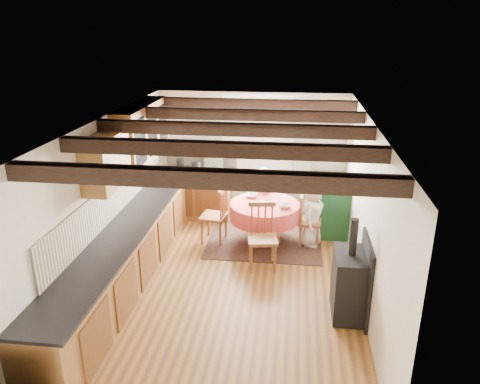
# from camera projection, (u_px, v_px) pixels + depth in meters

# --- Properties ---
(floor) EXTENTS (3.60, 5.50, 0.00)m
(floor) POSITION_uv_depth(u_px,v_px,m) (233.00, 284.00, 6.71)
(floor) COLOR #A26C24
(floor) RESTS_ON ground
(ceiling) EXTENTS (3.60, 5.50, 0.00)m
(ceiling) POSITION_uv_depth(u_px,v_px,m) (232.00, 122.00, 5.88)
(ceiling) COLOR white
(ceiling) RESTS_ON ground
(wall_back) EXTENTS (3.60, 0.00, 2.40)m
(wall_back) POSITION_uv_depth(u_px,v_px,m) (252.00, 155.00, 8.86)
(wall_back) COLOR silver
(wall_back) RESTS_ON ground
(wall_front) EXTENTS (3.60, 0.00, 2.40)m
(wall_front) POSITION_uv_depth(u_px,v_px,m) (186.00, 336.00, 3.74)
(wall_front) COLOR silver
(wall_front) RESTS_ON ground
(wall_left) EXTENTS (0.00, 5.50, 2.40)m
(wall_left) POSITION_uv_depth(u_px,v_px,m) (107.00, 203.00, 6.50)
(wall_left) COLOR silver
(wall_left) RESTS_ON ground
(wall_right) EXTENTS (0.00, 5.50, 2.40)m
(wall_right) POSITION_uv_depth(u_px,v_px,m) (367.00, 215.00, 6.09)
(wall_right) COLOR silver
(wall_right) RESTS_ON ground
(beam_a) EXTENTS (3.60, 0.16, 0.16)m
(beam_a) POSITION_uv_depth(u_px,v_px,m) (201.00, 178.00, 4.05)
(beam_a) COLOR #34221A
(beam_a) RESTS_ON ceiling
(beam_b) EXTENTS (3.60, 0.16, 0.16)m
(beam_b) POSITION_uv_depth(u_px,v_px,m) (220.00, 149.00, 4.98)
(beam_b) COLOR #34221A
(beam_b) RESTS_ON ceiling
(beam_c) EXTENTS (3.60, 0.16, 0.16)m
(beam_c) POSITION_uv_depth(u_px,v_px,m) (232.00, 129.00, 5.91)
(beam_c) COLOR #34221A
(beam_c) RESTS_ON ceiling
(beam_d) EXTENTS (3.60, 0.16, 0.16)m
(beam_d) POSITION_uv_depth(u_px,v_px,m) (242.00, 115.00, 6.84)
(beam_d) COLOR #34221A
(beam_d) RESTS_ON ceiling
(beam_e) EXTENTS (3.60, 0.16, 0.16)m
(beam_e) POSITION_uv_depth(u_px,v_px,m) (249.00, 104.00, 7.77)
(beam_e) COLOR #34221A
(beam_e) RESTS_ON ceiling
(splash_left) EXTENTS (0.02, 4.50, 0.55)m
(splash_left) POSITION_uv_depth(u_px,v_px,m) (117.00, 195.00, 6.78)
(splash_left) COLOR beige
(splash_left) RESTS_ON wall_left
(splash_back) EXTENTS (1.40, 0.02, 0.55)m
(splash_back) POSITION_uv_depth(u_px,v_px,m) (201.00, 153.00, 8.95)
(splash_back) COLOR beige
(splash_back) RESTS_ON wall_back
(base_cabinet_left) EXTENTS (0.60, 5.30, 0.88)m
(base_cabinet_left) POSITION_uv_depth(u_px,v_px,m) (132.00, 252.00, 6.73)
(base_cabinet_left) COLOR brown
(base_cabinet_left) RESTS_ON floor
(base_cabinet_back) EXTENTS (1.30, 0.60, 0.88)m
(base_cabinet_back) POSITION_uv_depth(u_px,v_px,m) (197.00, 195.00, 8.96)
(base_cabinet_back) COLOR brown
(base_cabinet_back) RESTS_ON floor
(worktop_left) EXTENTS (0.64, 5.30, 0.04)m
(worktop_left) POSITION_uv_depth(u_px,v_px,m) (131.00, 223.00, 6.57)
(worktop_left) COLOR black
(worktop_left) RESTS_ON base_cabinet_left
(worktop_back) EXTENTS (1.30, 0.64, 0.04)m
(worktop_back) POSITION_uv_depth(u_px,v_px,m) (196.00, 173.00, 8.78)
(worktop_back) COLOR black
(worktop_back) RESTS_ON base_cabinet_back
(wall_cabinet_glass) EXTENTS (0.34, 1.80, 0.90)m
(wall_cabinet_glass) POSITION_uv_depth(u_px,v_px,m) (142.00, 132.00, 7.34)
(wall_cabinet_glass) COLOR brown
(wall_cabinet_glass) RESTS_ON wall_left
(wall_cabinet_solid) EXTENTS (0.34, 0.90, 0.70)m
(wall_cabinet_solid) POSITION_uv_depth(u_px,v_px,m) (106.00, 162.00, 5.96)
(wall_cabinet_solid) COLOR brown
(wall_cabinet_solid) RESTS_ON wall_left
(window_frame) EXTENTS (1.34, 0.03, 1.54)m
(window_frame) POSITION_uv_depth(u_px,v_px,m) (258.00, 135.00, 8.69)
(window_frame) COLOR white
(window_frame) RESTS_ON wall_back
(window_pane) EXTENTS (1.20, 0.01, 1.40)m
(window_pane) POSITION_uv_depth(u_px,v_px,m) (258.00, 135.00, 8.70)
(window_pane) COLOR white
(window_pane) RESTS_ON wall_back
(curtain_left) EXTENTS (0.35, 0.10, 2.10)m
(curtain_left) POSITION_uv_depth(u_px,v_px,m) (213.00, 160.00, 8.88)
(curtain_left) COLOR #B6C1B2
(curtain_left) RESTS_ON wall_back
(curtain_right) EXTENTS (0.35, 0.10, 2.10)m
(curtain_right) POSITION_uv_depth(u_px,v_px,m) (302.00, 163.00, 8.69)
(curtain_right) COLOR #B6C1B2
(curtain_right) RESTS_ON wall_back
(curtain_rod) EXTENTS (2.00, 0.03, 0.03)m
(curtain_rod) POSITION_uv_depth(u_px,v_px,m) (258.00, 104.00, 8.40)
(curtain_rod) COLOR black
(curtain_rod) RESTS_ON wall_back
(wall_picture) EXTENTS (0.04, 0.50, 0.60)m
(wall_picture) POSITION_uv_depth(u_px,v_px,m) (350.00, 138.00, 8.06)
(wall_picture) COLOR gold
(wall_picture) RESTS_ON wall_right
(wall_plate) EXTENTS (0.30, 0.02, 0.30)m
(wall_plate) POSITION_uv_depth(u_px,v_px,m) (309.00, 131.00, 8.53)
(wall_plate) COLOR silver
(wall_plate) RESTS_ON wall_back
(rug) EXTENTS (1.96, 1.53, 0.01)m
(rug) POSITION_uv_depth(u_px,v_px,m) (264.00, 241.00, 8.02)
(rug) COLOR black
(rug) RESTS_ON floor
(dining_table) EXTENTS (1.19, 1.19, 0.72)m
(dining_table) POSITION_uv_depth(u_px,v_px,m) (264.00, 223.00, 7.90)
(dining_table) COLOR #C1514E
(dining_table) RESTS_ON floor
(chair_near) EXTENTS (0.51, 0.53, 1.03)m
(chair_near) POSITION_uv_depth(u_px,v_px,m) (263.00, 237.00, 7.02)
(chair_near) COLOR brown
(chair_near) RESTS_ON floor
(chair_left) EXTENTS (0.50, 0.49, 1.00)m
(chair_left) POSITION_uv_depth(u_px,v_px,m) (214.00, 214.00, 7.89)
(chair_left) COLOR brown
(chair_left) RESTS_ON floor
(chair_right) EXTENTS (0.44, 0.43, 0.90)m
(chair_right) POSITION_uv_depth(u_px,v_px,m) (310.00, 220.00, 7.79)
(chair_right) COLOR brown
(chair_right) RESTS_ON floor
(aga_range) EXTENTS (0.67, 1.04, 0.96)m
(aga_range) POSITION_uv_depth(u_px,v_px,m) (329.00, 205.00, 8.35)
(aga_range) COLOR #164825
(aga_range) RESTS_ON floor
(cast_iron_stove) EXTENTS (0.41, 0.68, 1.36)m
(cast_iron_stove) POSITION_uv_depth(u_px,v_px,m) (351.00, 268.00, 5.81)
(cast_iron_stove) COLOR black
(cast_iron_stove) RESTS_ON floor
(child_far) EXTENTS (0.43, 0.28, 1.18)m
(child_far) POSITION_uv_depth(u_px,v_px,m) (263.00, 198.00, 8.39)
(child_far) COLOR slate
(child_far) RESTS_ON floor
(child_right) EXTENTS (0.51, 0.64, 1.14)m
(child_right) POSITION_uv_depth(u_px,v_px,m) (312.00, 214.00, 7.73)
(child_right) COLOR silver
(child_right) RESTS_ON floor
(bowl_a) EXTENTS (0.24, 0.24, 0.05)m
(bowl_a) POSITION_uv_depth(u_px,v_px,m) (251.00, 196.00, 8.07)
(bowl_a) COLOR silver
(bowl_a) RESTS_ON dining_table
(bowl_b) EXTENTS (0.28, 0.28, 0.07)m
(bowl_b) POSITION_uv_depth(u_px,v_px,m) (285.00, 206.00, 7.60)
(bowl_b) COLOR silver
(bowl_b) RESTS_ON dining_table
(cup) EXTENTS (0.15, 0.15, 0.10)m
(cup) POSITION_uv_depth(u_px,v_px,m) (267.00, 201.00, 7.74)
(cup) COLOR silver
(cup) RESTS_ON dining_table
(canister_tall) EXTENTS (0.14, 0.14, 0.24)m
(canister_tall) POSITION_uv_depth(u_px,v_px,m) (180.00, 164.00, 8.81)
(canister_tall) COLOR #262628
(canister_tall) RESTS_ON worktop_back
(canister_wide) EXTENTS (0.18, 0.18, 0.20)m
(canister_wide) POSITION_uv_depth(u_px,v_px,m) (196.00, 167.00, 8.73)
(canister_wide) COLOR #262628
(canister_wide) RESTS_ON worktop_back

